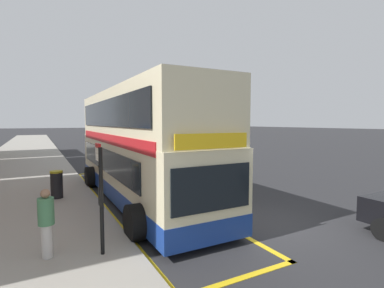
# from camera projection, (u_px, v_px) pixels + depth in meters

# --- Properties ---
(ground_plane) EXTENTS (260.00, 260.00, 0.00)m
(ground_plane) POSITION_uv_depth(u_px,v_px,m) (91.00, 147.00, 37.00)
(ground_plane) COLOR #28282B
(pavement_near) EXTENTS (6.00, 76.00, 0.14)m
(pavement_near) POSITION_uv_depth(u_px,v_px,m) (28.00, 149.00, 33.68)
(pavement_near) COLOR gray
(pavement_near) RESTS_ON ground
(double_decker_bus) EXTENTS (3.19, 11.44, 4.40)m
(double_decker_bus) POSITION_uv_depth(u_px,v_px,m) (137.00, 149.00, 11.76)
(double_decker_bus) COLOR beige
(double_decker_bus) RESTS_ON ground
(bus_bay_markings) EXTENTS (3.00, 14.12, 0.01)m
(bus_bay_markings) POSITION_uv_depth(u_px,v_px,m) (136.00, 198.00, 11.97)
(bus_bay_markings) COLOR gold
(bus_bay_markings) RESTS_ON ground
(bus_stop_sign) EXTENTS (0.09, 0.51, 2.53)m
(bus_stop_sign) POSITION_uv_depth(u_px,v_px,m) (101.00, 188.00, 6.58)
(bus_stop_sign) COLOR black
(bus_stop_sign) RESTS_ON pavement_near
(parked_car_maroon_behind) EXTENTS (2.09, 4.20, 1.62)m
(parked_car_maroon_behind) POSITION_uv_depth(u_px,v_px,m) (102.00, 137.00, 45.57)
(parked_car_maroon_behind) COLOR maroon
(parked_car_maroon_behind) RESTS_ON ground
(pedestrian_waiting_near_sign) EXTENTS (0.34, 0.34, 1.55)m
(pedestrian_waiting_near_sign) POSITION_uv_depth(u_px,v_px,m) (46.00, 221.00, 6.38)
(pedestrian_waiting_near_sign) COLOR #B7B2AD
(pedestrian_waiting_near_sign) RESTS_ON pavement_near
(litter_bin) EXTENTS (0.48, 0.48, 1.09)m
(litter_bin) POSITION_uv_depth(u_px,v_px,m) (57.00, 184.00, 11.45)
(litter_bin) COLOR black
(litter_bin) RESTS_ON pavement_near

